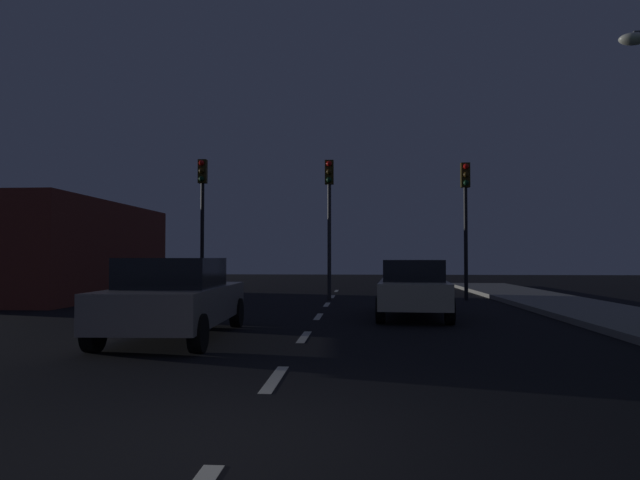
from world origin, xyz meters
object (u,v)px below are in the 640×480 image
at_px(car_adjacent_lane, 175,297).
at_px(traffic_signal_center, 329,202).
at_px(car_stopped_ahead, 413,288).
at_px(traffic_signal_right, 466,204).
at_px(traffic_signal_left, 202,202).

bearing_deg(car_adjacent_lane, traffic_signal_center, 76.58).
bearing_deg(traffic_signal_center, car_stopped_ahead, -66.67).
bearing_deg(traffic_signal_center, traffic_signal_right, -0.00).
bearing_deg(traffic_signal_left, car_stopped_ahead, -38.63).
height_order(traffic_signal_right, car_adjacent_lane, traffic_signal_right).
xyz_separation_m(traffic_signal_left, car_adjacent_lane, (2.38, -10.16, -2.89)).
bearing_deg(traffic_signal_left, traffic_signal_right, -0.00).
xyz_separation_m(traffic_signal_center, car_adjacent_lane, (-2.42, -10.16, -2.83)).
distance_m(traffic_signal_center, car_stopped_ahead, 7.00).
relative_size(traffic_signal_right, car_stopped_ahead, 1.10).
bearing_deg(car_stopped_ahead, traffic_signal_left, 141.37).
height_order(traffic_signal_center, traffic_signal_right, traffic_signal_center).
xyz_separation_m(traffic_signal_left, traffic_signal_center, (4.81, -0.00, -0.05)).
relative_size(traffic_signal_left, car_adjacent_lane, 1.15).
bearing_deg(traffic_signal_center, traffic_signal_left, 180.00).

